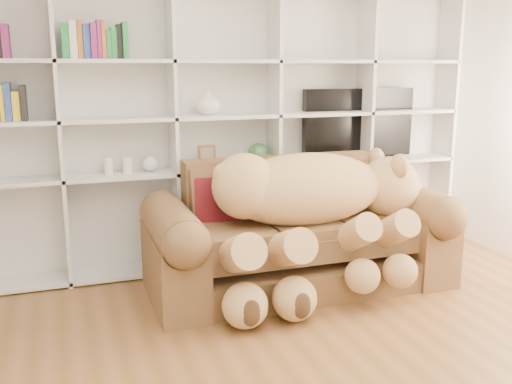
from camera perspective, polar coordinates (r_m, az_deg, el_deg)
name	(u,v)px	position (r m, az deg, el deg)	size (l,w,h in m)	color
wall_back	(218,109)	(5.01, -3.78, 8.32)	(5.00, 0.02, 2.70)	white
bookshelf	(195,116)	(4.83, -6.10, 7.59)	(4.43, 0.35, 2.40)	silver
sofa	(298,240)	(4.53, 4.19, -4.76)	(2.34, 1.01, 0.98)	brown
teddy_bear	(312,205)	(4.28, 5.63, -1.29)	(1.87, 0.99, 1.08)	tan
throw_pillow	(219,202)	(4.41, -3.71, -1.01)	(0.38, 0.12, 0.38)	#590F1C
tv	(358,124)	(5.39, 10.18, 6.68)	(1.10, 0.18, 0.65)	black
picture_frame	(207,156)	(4.83, -4.95, 3.58)	(0.15, 0.03, 0.19)	brown
green_vase	(259,154)	(4.96, 0.26, 3.79)	(0.19, 0.19, 0.19)	#326137
figurine_tall	(108,166)	(4.71, -14.54, 2.56)	(0.07, 0.07, 0.14)	silver
figurine_short	(127,165)	(4.72, -12.74, 2.64)	(0.08, 0.08, 0.13)	silver
snow_globe	(150,164)	(4.74, -10.52, 2.79)	(0.12, 0.12, 0.12)	silver
shelf_vase	(208,102)	(4.78, -4.81, 8.94)	(0.20, 0.20, 0.21)	silver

